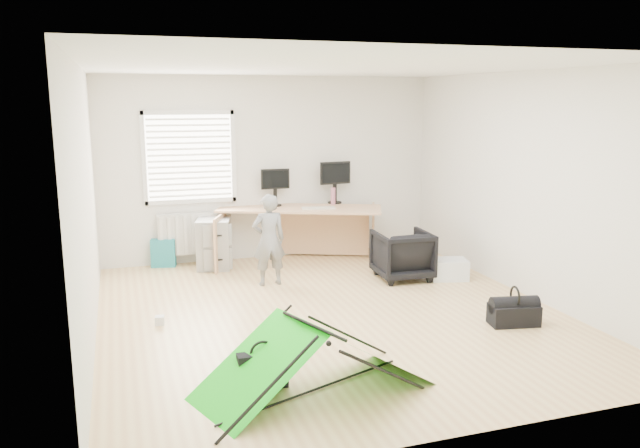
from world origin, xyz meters
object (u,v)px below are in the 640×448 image
object	(u,v)px
thermos	(333,196)
storage_crate	(448,269)
person	(269,240)
desk	(300,234)
laptop_bag	(263,370)
kite	(313,359)
filing_cabinet	(214,243)
monitor_right	(335,188)
monitor_left	(275,192)
duffel_bag	(514,315)
office_chair	(402,255)

from	to	relation	value
thermos	storage_crate	xyz separation A→B (m)	(1.06, -1.64, -0.80)
person	storage_crate	bearing A→B (deg)	166.21
desk	laptop_bag	size ratio (longest dim) A/B	5.67
storage_crate	kite	bearing A→B (deg)	-136.52
desk	kite	world-z (taller)	desk
filing_cabinet	person	distance (m)	1.24
desk	kite	xyz separation A→B (m)	(-1.08, -4.09, -0.12)
monitor_right	laptop_bag	distance (m)	4.68
desk	storage_crate	bearing A→B (deg)	-20.66
storage_crate	laptop_bag	bearing A→B (deg)	-142.51
monitor_left	duffel_bag	xyz separation A→B (m)	(1.72, -3.52, -0.90)
kite	laptop_bag	bearing A→B (deg)	131.55
thermos	filing_cabinet	bearing A→B (deg)	-178.54
filing_cabinet	thermos	size ratio (longest dim) A/B	2.80
filing_cabinet	kite	size ratio (longest dim) A/B	0.38
desk	office_chair	distance (m)	1.67
monitor_left	monitor_right	distance (m)	0.92
office_chair	storage_crate	distance (m)	0.65
laptop_bag	duffel_bag	size ratio (longest dim) A/B	0.82
monitor_right	desk	bearing A→B (deg)	-167.16
filing_cabinet	thermos	xyz separation A→B (m)	(1.81, 0.05, 0.58)
monitor_right	thermos	world-z (taller)	monitor_right
filing_cabinet	monitor_left	bearing A→B (deg)	24.78
monitor_right	thermos	bearing A→B (deg)	-128.99
monitor_left	office_chair	xyz separation A→B (m)	(1.35, -1.56, -0.68)
thermos	kite	bearing A→B (deg)	-111.31
person	office_chair	bearing A→B (deg)	169.11
desk	filing_cabinet	bearing A→B (deg)	-160.83
monitor_left	person	xyz separation A→B (m)	(-0.41, -1.28, -0.42)
storage_crate	person	bearing A→B (deg)	167.87
filing_cabinet	monitor_right	world-z (taller)	monitor_right
desk	thermos	world-z (taller)	thermos
person	laptop_bag	xyz separation A→B (m)	(-0.75, -2.87, -0.44)
thermos	desk	bearing A→B (deg)	-167.86
person	storage_crate	world-z (taller)	person
thermos	office_chair	distance (m)	1.62
office_chair	storage_crate	xyz separation A→B (m)	(0.58, -0.22, -0.19)
monitor_left	monitor_right	world-z (taller)	monitor_right
filing_cabinet	person	world-z (taller)	person
monitor_left	duffel_bag	world-z (taller)	monitor_left
desk	office_chair	bearing A→B (deg)	-28.89
monitor_right	duffel_bag	size ratio (longest dim) A/B	0.95
desk	person	xyz separation A→B (m)	(-0.71, -1.02, 0.19)
person	duffel_bag	distance (m)	3.13
office_chair	duffel_bag	world-z (taller)	office_chair
monitor_right	thermos	xyz separation A→B (m)	(-0.06, -0.09, -0.11)
duffel_bag	thermos	bearing A→B (deg)	115.15
thermos	laptop_bag	world-z (taller)	thermos
desk	office_chair	xyz separation A→B (m)	(1.04, -1.31, -0.08)
person	kite	world-z (taller)	person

